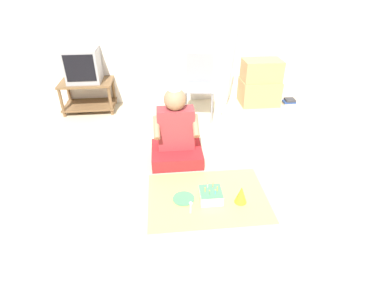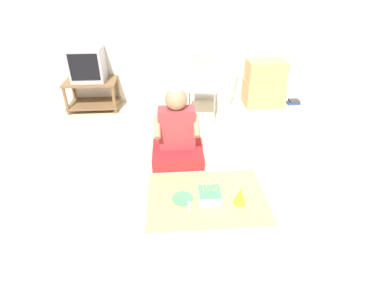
# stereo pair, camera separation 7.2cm
# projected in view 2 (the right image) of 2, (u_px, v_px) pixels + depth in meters

# --- Properties ---
(ground_plane) EXTENTS (16.00, 16.00, 0.00)m
(ground_plane) POSITION_uv_depth(u_px,v_px,m) (232.00, 190.00, 2.88)
(ground_plane) COLOR beige
(wall_back) EXTENTS (6.40, 0.06, 2.55)m
(wall_back) POSITION_uv_depth(u_px,v_px,m) (207.00, 13.00, 4.15)
(wall_back) COLOR white
(wall_back) RESTS_ON ground_plane
(tv_stand) EXTENTS (0.73, 0.46, 0.44)m
(tv_stand) POSITION_uv_depth(u_px,v_px,m) (92.00, 92.00, 4.35)
(tv_stand) COLOR brown
(tv_stand) RESTS_ON ground_plane
(tv) EXTENTS (0.45, 0.40, 0.45)m
(tv) POSITION_uv_depth(u_px,v_px,m) (87.00, 64.00, 4.15)
(tv) COLOR #99999E
(tv) RESTS_ON tv_stand
(folding_chair) EXTENTS (0.49, 0.48, 0.84)m
(folding_chair) POSITION_uv_depth(u_px,v_px,m) (202.00, 82.00, 4.06)
(folding_chair) COLOR gray
(folding_chair) RESTS_ON ground_plane
(cardboard_box_stack) EXTENTS (0.57, 0.43, 0.67)m
(cardboard_box_stack) POSITION_uv_depth(u_px,v_px,m) (264.00, 84.00, 4.47)
(cardboard_box_stack) COLOR tan
(cardboard_box_stack) RESTS_ON ground_plane
(dust_mop) EXTENTS (0.28, 0.42, 1.13)m
(dust_mop) POSITION_uv_depth(u_px,v_px,m) (235.00, 92.00, 4.20)
(dust_mop) COLOR #B2ADA3
(dust_mop) RESTS_ON ground_plane
(book_pile) EXTENTS (0.18, 0.14, 0.09)m
(book_pile) POSITION_uv_depth(u_px,v_px,m) (293.00, 103.00, 4.57)
(book_pile) COLOR beige
(book_pile) RESTS_ON ground_plane
(person_seated) EXTENTS (0.55, 0.48, 0.88)m
(person_seated) POSITION_uv_depth(u_px,v_px,m) (177.00, 135.00, 3.20)
(person_seated) COLOR red
(person_seated) RESTS_ON ground_plane
(party_cloth) EXTENTS (1.10, 0.79, 0.01)m
(party_cloth) POSITION_uv_depth(u_px,v_px,m) (207.00, 197.00, 2.79)
(party_cloth) COLOR #EAD666
(party_cloth) RESTS_ON ground_plane
(birthday_cake) EXTENTS (0.20, 0.20, 0.16)m
(birthday_cake) POSITION_uv_depth(u_px,v_px,m) (210.00, 196.00, 2.72)
(birthday_cake) COLOR silver
(birthday_cake) RESTS_ON party_cloth
(party_hat_blue) EXTENTS (0.11, 0.11, 0.17)m
(party_hat_blue) POSITION_uv_depth(u_px,v_px,m) (240.00, 196.00, 2.68)
(party_hat_blue) COLOR gold
(party_hat_blue) RESTS_ON party_cloth
(paper_plate) EXTENTS (0.20, 0.20, 0.01)m
(paper_plate) POSITION_uv_depth(u_px,v_px,m) (183.00, 198.00, 2.76)
(paper_plate) COLOR #4CB266
(paper_plate) RESTS_ON party_cloth
(plastic_spoon_near) EXTENTS (0.04, 0.15, 0.01)m
(plastic_spoon_near) POSITION_uv_depth(u_px,v_px,m) (189.00, 204.00, 2.69)
(plastic_spoon_near) COLOR white
(plastic_spoon_near) RESTS_ON party_cloth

